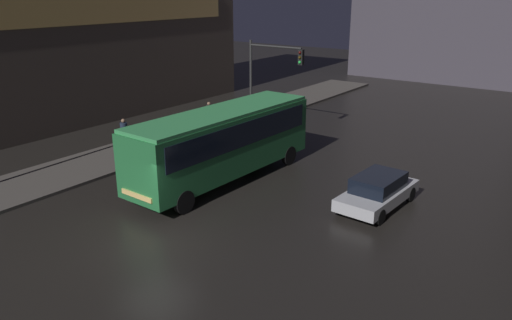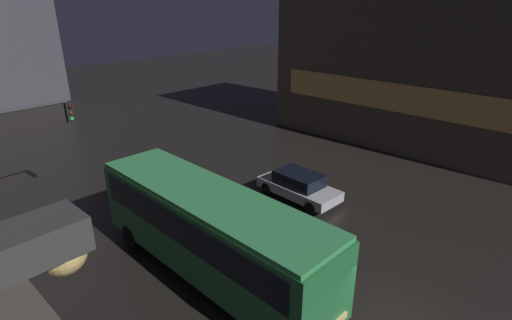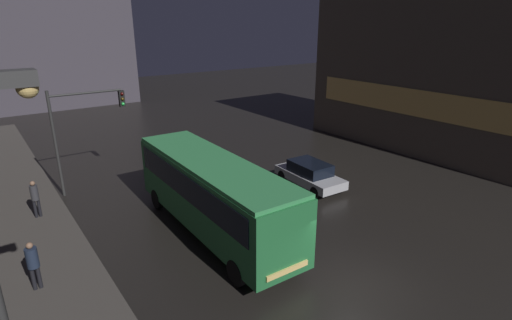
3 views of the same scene
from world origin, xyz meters
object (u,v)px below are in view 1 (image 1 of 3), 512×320
Objects in this scene: pedestrian_mid at (124,132)px; traffic_light_main at (269,71)px; pedestrian_near at (209,114)px; bus_near at (223,138)px; car_taxi at (378,191)px.

pedestrian_mid is 9.63m from traffic_light_main.
bus_near is at bearing 35.17° from pedestrian_near.
traffic_light_main is (-10.39, 6.89, 3.22)m from car_taxi.
pedestrian_near reaches higher than car_taxi.
bus_near is 2.37× the size of car_taxi.
car_taxi is (7.21, 1.43, -1.38)m from bus_near.
bus_near reaches higher than pedestrian_near.
car_taxi is at bearing -98.47° from pedestrian_mid.
car_taxi is at bearing -33.56° from traffic_light_main.
bus_near is 5.73× the size of pedestrian_near.
pedestrian_mid is at bearing 1.66° from bus_near.
car_taxi is 2.41× the size of pedestrian_near.
pedestrian_near is at bearing -15.85° from car_taxi.
pedestrian_mid reaches higher than car_taxi.
traffic_light_main reaches higher than pedestrian_near.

